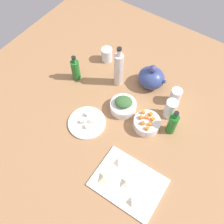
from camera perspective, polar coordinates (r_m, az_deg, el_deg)
name	(u,v)px	position (r cm, az deg, el deg)	size (l,w,h in cm)	color
tabletop	(112,118)	(148.35, 0.00, -1.34)	(190.00, 190.00, 3.00)	#A2734A
cutting_board	(128,183)	(130.99, 3.71, -15.57)	(34.13, 25.00, 1.00)	white
plate_tofu	(87,123)	(145.02, -5.65, -2.39)	(21.48, 21.48, 1.20)	white
bowl_greens	(123,107)	(147.67, 2.54, 1.24)	(15.29, 15.29, 5.51)	white
bowl_carrots	(147,123)	(142.69, 7.81, -2.57)	(15.01, 15.01, 5.83)	white
teapot	(151,78)	(157.51, 8.84, 7.65)	(17.89, 15.39, 16.69)	navy
bottle_0	(76,69)	(160.02, -8.18, 9.44)	(5.24, 5.24, 18.38)	#206C27
bottle_1	(172,124)	(139.64, 13.43, -2.54)	(5.14, 5.14, 18.51)	#1B6F23
bottle_2	(119,69)	(152.31, 1.50, 9.62)	(5.65, 5.65, 28.96)	silver
drinking_glass_0	(175,96)	(153.42, 14.08, 3.49)	(6.49, 6.49, 10.31)	white
drinking_glass_1	(107,55)	(171.30, -1.16, 12.76)	(7.23, 7.23, 9.44)	white
drinking_glass_2	(170,109)	(146.16, 13.00, 0.69)	(6.69, 6.69, 12.57)	white
carrot_cube_0	(147,117)	(140.29, 7.80, -1.16)	(1.80, 1.80, 1.80)	orange
carrot_cube_1	(147,128)	(136.83, 7.92, -3.65)	(1.80, 1.80, 1.80)	orange
carrot_cube_2	(141,117)	(139.80, 6.50, -1.23)	(1.80, 1.80, 1.80)	orange
carrot_cube_3	(153,119)	(140.20, 9.14, -1.55)	(1.80, 1.80, 1.80)	orange
carrot_cube_4	(143,112)	(141.78, 7.00, -0.02)	(1.80, 1.80, 1.80)	orange
carrot_cube_5	(143,123)	(138.10, 6.91, -2.49)	(1.80, 1.80, 1.80)	orange
carrot_cube_6	(151,114)	(141.63, 8.66, -0.48)	(1.80, 1.80, 1.80)	orange
carrot_cube_7	(150,124)	(138.38, 8.57, -2.67)	(1.80, 1.80, 1.80)	orange
chopped_greens_mound	(124,102)	(143.71, 2.61, 2.30)	(10.24, 8.48, 4.06)	#396533
tofu_cube_0	(87,114)	(145.92, -5.55, -0.48)	(2.20, 2.20, 2.20)	white
tofu_cube_1	(92,121)	(143.32, -4.52, -2.04)	(2.20, 2.20, 2.20)	#F7E3CA
tofu_cube_2	(87,126)	(141.91, -5.61, -3.19)	(2.20, 2.20, 2.20)	white
tofu_cube_3	(82,121)	(143.76, -6.66, -2.09)	(2.20, 2.20, 2.20)	#F5E6C9
dumpling_0	(126,183)	(128.77, 3.11, -15.55)	(5.45, 4.70, 3.14)	beige
dumpling_1	(131,201)	(126.72, 4.39, -19.41)	(4.05, 3.81, 2.99)	beige
dumpling_2	(118,162)	(132.57, 1.38, -11.23)	(4.08, 3.96, 2.10)	beige
dumpling_3	(104,177)	(129.52, -1.88, -14.49)	(5.28, 5.27, 2.94)	beige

